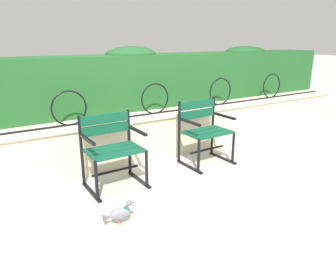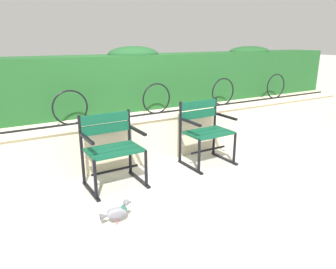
# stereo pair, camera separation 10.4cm
# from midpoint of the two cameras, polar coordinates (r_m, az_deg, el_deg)

# --- Properties ---
(ground_plane) EXTENTS (60.00, 60.00, 0.00)m
(ground_plane) POSITION_cam_midpoint_polar(r_m,az_deg,el_deg) (3.86, 1.35, -8.12)
(ground_plane) COLOR #BCB7AD
(stone_wall) EXTENTS (8.06, 0.41, 0.64)m
(stone_wall) POSITION_cam_midpoint_polar(r_m,az_deg,el_deg) (4.40, -4.08, -0.44)
(stone_wall) COLOR beige
(stone_wall) RESTS_ON ground
(iron_arch_fence) EXTENTS (7.51, 0.02, 0.42)m
(iron_arch_fence) POSITION_cam_midpoint_polar(r_m,az_deg,el_deg) (4.09, -7.68, 5.28)
(iron_arch_fence) COLOR black
(iron_arch_fence) RESTS_ON stone_wall
(hedge_row) EXTENTS (7.90, 0.61, 0.90)m
(hedge_row) POSITION_cam_midpoint_polar(r_m,az_deg,el_deg) (4.67, -7.11, 9.67)
(hedge_row) COLOR #1E5123
(hedge_row) RESTS_ON stone_wall
(park_chair_left) EXTENTS (0.64, 0.53, 0.82)m
(park_chair_left) POSITION_cam_midpoint_polar(r_m,az_deg,el_deg) (3.64, -9.30, -2.16)
(park_chair_left) COLOR #0F4C33
(park_chair_left) RESTS_ON ground
(park_chair_right) EXTENTS (0.64, 0.53, 0.85)m
(park_chair_right) POSITION_cam_midpoint_polar(r_m,az_deg,el_deg) (4.28, 7.41, 0.88)
(park_chair_right) COLOR #0F4C33
(park_chair_right) RESTS_ON ground
(pigeon_near_chairs) EXTENTS (0.29, 0.12, 0.22)m
(pigeon_near_chairs) POSITION_cam_midpoint_polar(r_m,az_deg,el_deg) (3.00, -8.24, -13.72)
(pigeon_near_chairs) COLOR gray
(pigeon_near_chairs) RESTS_ON ground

